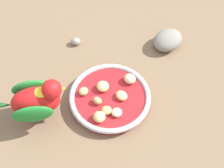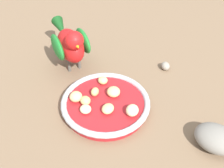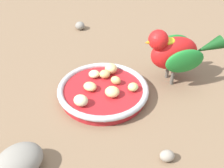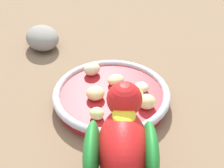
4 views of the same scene
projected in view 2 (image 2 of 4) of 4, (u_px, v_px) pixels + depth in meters
name	position (u px, v px, depth m)	size (l,w,h in m)	color
ground_plane	(93.00, 104.00, 0.72)	(4.00, 4.00, 0.00)	#7A6047
feeding_bowl	(106.00, 104.00, 0.70)	(0.22, 0.22, 0.03)	#AD1E23
apple_piece_0	(95.00, 92.00, 0.71)	(0.03, 0.02, 0.02)	tan
apple_piece_1	(85.00, 101.00, 0.68)	(0.03, 0.03, 0.02)	tan
apple_piece_2	(86.00, 109.00, 0.66)	(0.03, 0.03, 0.02)	beige
apple_piece_3	(132.00, 110.00, 0.66)	(0.03, 0.03, 0.02)	beige
apple_piece_4	(76.00, 97.00, 0.69)	(0.03, 0.03, 0.02)	#E5C67F
apple_piece_5	(113.00, 92.00, 0.70)	(0.03, 0.03, 0.02)	#E5C67F
apple_piece_6	(103.00, 80.00, 0.74)	(0.03, 0.02, 0.02)	#C6D17A
apple_piece_7	(108.00, 109.00, 0.66)	(0.03, 0.03, 0.02)	#E5C67F
parrot	(71.00, 43.00, 0.77)	(0.10, 0.21, 0.15)	#59544C
rock_large	(216.00, 138.00, 0.61)	(0.09, 0.07, 0.05)	gray
pebble_0	(165.00, 66.00, 0.82)	(0.03, 0.02, 0.02)	gray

